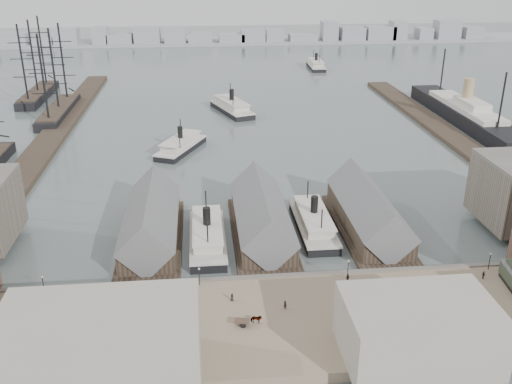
{
  "coord_description": "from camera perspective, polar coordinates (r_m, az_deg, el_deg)",
  "views": [
    {
      "loc": [
        -13.61,
        -104.94,
        63.0
      ],
      "look_at": [
        0.0,
        30.0,
        6.0
      ],
      "focal_mm": 40.0,
      "sensor_mm": 36.0,
      "label": 1
    }
  ],
  "objects": [
    {
      "name": "seawall",
      "position": [
        118.15,
        1.73,
        -8.78
      ],
      "size": [
        180.0,
        1.2,
        2.3
      ],
      "primitive_type": "cube",
      "color": "#59544C",
      "rests_on": "ground"
    },
    {
      "name": "ferry_shed_center",
      "position": [
        135.76,
        0.56,
        -2.67
      ],
      "size": [
        14.0,
        42.0,
        12.6
      ],
      "color": "#2D231C",
      "rests_on": "ground"
    },
    {
      "name": "pedestrian_5",
      "position": [
        107.62,
        2.92,
        -11.19
      ],
      "size": [
        0.8,
        0.78,
        1.78
      ],
      "primitive_type": "imported",
      "rotation": [
        0.0,
        0.0,
        2.44
      ],
      "color": "black",
      "rests_on": "quay"
    },
    {
      "name": "pedestrian_6",
      "position": [
        116.85,
        9.15,
        -8.49
      ],
      "size": [
        1.07,
        1.09,
        1.77
      ],
      "primitive_type": "imported",
      "rotation": [
        0.0,
        0.0,
        2.3
      ],
      "color": "black",
      "rests_on": "quay"
    },
    {
      "name": "west_wharf",
      "position": [
        220.97,
        -19.83,
        5.08
      ],
      "size": [
        10.0,
        220.0,
        1.6
      ],
      "primitive_type": "cube",
      "color": "#2D231C",
      "rests_on": "ground"
    },
    {
      "name": "ferry_docked_east",
      "position": [
        140.12,
        5.78,
        -3.02
      ],
      "size": [
        8.1,
        27.0,
        9.64
      ],
      "color": "black",
      "rests_on": "ground"
    },
    {
      "name": "pedestrian_2",
      "position": [
        113.56,
        -7.49,
        -9.41
      ],
      "size": [
        1.26,
        1.01,
        1.7
      ],
      "primitive_type": "imported",
      "rotation": [
        0.0,
        0.0,
        2.74
      ],
      "color": "black",
      "rests_on": "quay"
    },
    {
      "name": "sailing_ship_far",
      "position": [
        288.34,
        -20.95,
        9.21
      ],
      "size": [
        8.68,
        48.22,
        35.68
      ],
      "color": "black",
      "rests_on": "ground"
    },
    {
      "name": "ferry_shed_east",
      "position": [
        140.76,
        11.14,
        -2.16
      ],
      "size": [
        14.0,
        42.0,
        12.6
      ],
      "color": "#2D231C",
      "rests_on": "ground"
    },
    {
      "name": "pedestrian_4",
      "position": [
        109.84,
        -2.41,
        -10.47
      ],
      "size": [
        0.91,
        0.77,
        1.59
      ],
      "primitive_type": "imported",
      "rotation": [
        0.0,
        0.0,
        2.73
      ],
      "color": "black",
      "rests_on": "quay"
    },
    {
      "name": "pedestrian_3",
      "position": [
        104.08,
        -9.17,
        -12.84
      ],
      "size": [
        1.06,
        0.52,
        1.74
      ],
      "primitive_type": "imported",
      "rotation": [
        0.0,
        0.0,
        3.24
      ],
      "color": "black",
      "rests_on": "quay"
    },
    {
      "name": "ferry_open_mid",
      "position": [
        245.52,
        -2.43,
        8.51
      ],
      "size": [
        18.26,
        31.14,
        10.66
      ],
      "rotation": [
        0.0,
        0.0,
        0.33
      ],
      "color": "black",
      "rests_on": "ground"
    },
    {
      "name": "horse_cart_center",
      "position": [
        103.64,
        -0.37,
        -12.68
      ],
      "size": [
        5.04,
        2.05,
        1.7
      ],
      "rotation": [
        0.0,
        0.0,
        1.39
      ],
      "color": "black",
      "rests_on": "quay"
    },
    {
      "name": "ferry_open_near",
      "position": [
        197.63,
        -7.53,
        4.68
      ],
      "size": [
        18.05,
        27.04,
        9.34
      ],
      "rotation": [
        0.0,
        0.0,
        -0.43
      ],
      "color": "black",
      "rests_on": "ground"
    },
    {
      "name": "horse_cart_right",
      "position": [
        112.02,
        14.96,
        -10.6
      ],
      "size": [
        4.78,
        3.3,
        1.55
      ],
      "rotation": [
        0.0,
        0.0,
        2.01
      ],
      "color": "black",
      "rests_on": "quay"
    },
    {
      "name": "ferry_shed_west",
      "position": [
        135.64,
        -10.44,
        -3.1
      ],
      "size": [
        14.0,
        42.0,
        12.6
      ],
      "color": "#2D231C",
      "rests_on": "ground"
    },
    {
      "name": "ground",
      "position": [
        123.15,
        1.41,
        -7.98
      ],
      "size": [
        900.0,
        900.0,
        0.0
      ],
      "primitive_type": "plane",
      "color": "#4A5655",
      "rests_on": "ground"
    },
    {
      "name": "horse_cart_left",
      "position": [
        111.56,
        -16.49,
        -10.94
      ],
      "size": [
        4.7,
        3.38,
        1.54
      ],
      "rotation": [
        0.0,
        0.0,
        1.08
      ],
      "color": "black",
      "rests_on": "quay"
    },
    {
      "name": "lamp_post_far_w",
      "position": [
        118.22,
        -20.55,
        -8.37
      ],
      "size": [
        0.44,
        0.44,
        3.92
      ],
      "color": "black",
      "rests_on": "quay"
    },
    {
      "name": "pedestrian_1",
      "position": [
        108.8,
        -15.81,
        -11.77
      ],
      "size": [
        0.69,
        0.85,
        1.65
      ],
      "primitive_type": "imported",
      "rotation": [
        0.0,
        0.0,
        4.63
      ],
      "color": "black",
      "rests_on": "quay"
    },
    {
      "name": "quay",
      "position": [
        106.04,
        2.78,
        -13.02
      ],
      "size": [
        180.0,
        30.0,
        2.0
      ],
      "primitive_type": "cube",
      "color": "#796752",
      "rests_on": "ground"
    },
    {
      "name": "lamp_post_near_w",
      "position": [
        113.98,
        -5.7,
        -8.09
      ],
      "size": [
        0.44,
        0.44,
        3.92
      ],
      "color": "black",
      "rests_on": "quay"
    },
    {
      "name": "sailing_ship_mid",
      "position": [
        253.76,
        -19.1,
        7.77
      ],
      "size": [
        8.69,
        50.19,
        35.71
      ],
      "color": "black",
      "rests_on": "ground"
    },
    {
      "name": "lamp_post_near_e",
      "position": [
        117.51,
        9.2,
        -7.27
      ],
      "size": [
        0.44,
        0.44,
        3.92
      ],
      "color": "black",
      "rests_on": "quay"
    },
    {
      "name": "street_bldg_center",
      "position": [
        97.91,
        15.9,
        -13.11
      ],
      "size": [
        24.0,
        16.0,
        10.0
      ],
      "primitive_type": "cube",
      "color": "gray",
      "rests_on": "quay"
    },
    {
      "name": "east_wharf",
      "position": [
        224.19,
        18.71,
        5.47
      ],
      "size": [
        10.0,
        180.0,
        1.6
      ],
      "primitive_type": "cube",
      "color": "#2D231C",
      "rests_on": "ground"
    },
    {
      "name": "ocean_steamer",
      "position": [
        244.73,
        20.18,
        7.4
      ],
      "size": [
        12.11,
        88.5,
        17.7
      ],
      "color": "black",
      "rests_on": "ground"
    },
    {
      "name": "pedestrian_8",
      "position": [
        125.22,
        21.79,
        -7.72
      ],
      "size": [
        0.69,
        1.08,
        1.72
      ],
      "primitive_type": "imported",
      "rotation": [
        0.0,
        0.0,
        1.86
      ],
      "color": "black",
      "rests_on": "quay"
    },
    {
      "name": "ferry_open_far",
      "position": [
        345.5,
        6.02,
        12.54
      ],
      "size": [
        8.84,
        26.81,
        9.49
      ],
      "rotation": [
        0.0,
        0.0,
        -0.03
      ],
      "color": "black",
      "rests_on": "ground"
    },
    {
      "name": "lamp_post_far_e",
      "position": [
        128.16,
        22.37,
        -6.14
      ],
      "size": [
        0.44,
        0.44,
        3.92
      ],
      "color": "black",
      "rests_on": "quay"
    },
    {
      "name": "pedestrian_0",
      "position": [
        114.71,
        -18.76,
        -10.18
      ],
      "size": [
        0.58,
        0.72,
        1.78
      ],
      "primitive_type": "imported",
      "rotation": [
        0.0,
        0.0,
        1.74
      ],
      "color": "black",
      "rests_on": "quay"
    },
    {
      "name": "street_bldg_west",
      "position": [
        92.81,
        -15.25,
        -14.49
      ],
      "size": [
        30.0,
        16.0,
        12.0
      ],
      "primitive_type": "cube",
      "color": "gray",
      "rests_on": "quay"
    },
    {
      "name": "far_shore",
      "position": [
        443.19,
        -4.37,
        15.07
      ],
      "size": [
        500.0,
        40.0,
        15.72
      ],
      "color": "gray",
      "rests_on": "ground"
    },
    {
      "name": "ferry_docked_west",
      "position": [
        133.67,
        -4.88,
        -4.3
      ],
      "size": [
        8.24,
        27.45,
        9.8
      ],
      "color": "black",
      "rests_on": "ground"
    },
    {
      "name": "pedestrian_7",
      "position": [
        110.08,
        19.76,
        -11.88
      ],
      "size": [
        1.23,
        1.15,
        1.67
      ],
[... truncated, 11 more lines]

